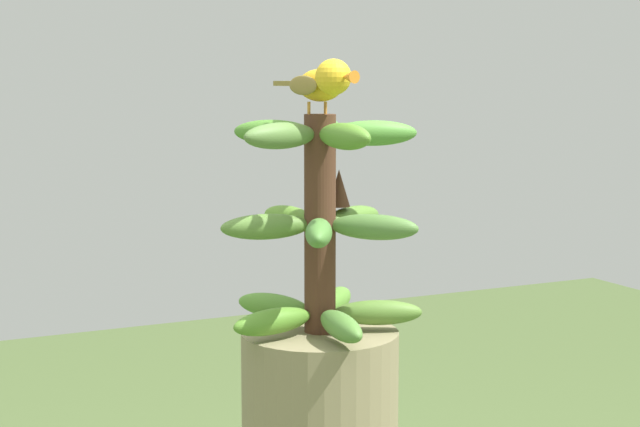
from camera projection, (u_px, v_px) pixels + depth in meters
banana_bunch at (320, 224)px, 1.59m from camera, size 0.32×0.32×0.34m
perched_bird at (323, 82)px, 1.55m from camera, size 0.07×0.21×0.08m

